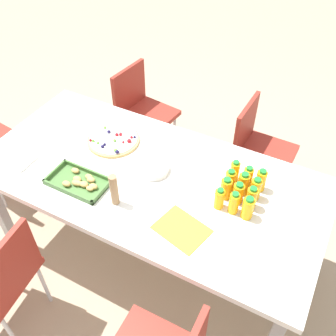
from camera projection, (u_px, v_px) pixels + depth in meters
ground_plane at (152, 249)px, 2.76m from camera, size 12.00×12.00×0.00m
party_table at (149, 183)px, 2.27m from camera, size 2.04×0.98×0.76m
chair_near_left at (258, 146)px, 2.81m from camera, size 0.41×0.41×0.83m
chair_near_right at (141, 108)px, 3.16m from camera, size 0.45×0.45×0.83m
chair_far_right at (0, 276)px, 2.04m from camera, size 0.44×0.44×0.83m
juice_bottle_0 at (261, 180)px, 2.10m from camera, size 0.06×0.06×0.14m
juice_bottle_1 at (248, 177)px, 2.13m from camera, size 0.05×0.05×0.14m
juice_bottle_2 at (235, 171)px, 2.16m from camera, size 0.05×0.05×0.14m
juice_bottle_3 at (256, 189)px, 2.06m from camera, size 0.06×0.06×0.15m
juice_bottle_4 at (243, 184)px, 2.09m from camera, size 0.06×0.06×0.15m
juice_bottle_5 at (230, 181)px, 2.11m from camera, size 0.06×0.06×0.14m
juice_bottle_6 at (251, 198)px, 2.01m from camera, size 0.06×0.06×0.15m
juice_bottle_7 at (238, 193)px, 2.04m from camera, size 0.06×0.06×0.14m
juice_bottle_8 at (226, 188)px, 2.07m from camera, size 0.06×0.06×0.14m
juice_bottle_9 at (248, 208)px, 1.96m from camera, size 0.06×0.06×0.14m
juice_bottle_10 at (234, 203)px, 1.99m from camera, size 0.05×0.05×0.14m
juice_bottle_11 at (219, 199)px, 2.01m from camera, size 0.05×0.05×0.14m
fruit_pizza at (114, 140)px, 2.44m from camera, size 0.34×0.34×0.05m
snack_tray at (79, 182)px, 2.17m from camera, size 0.35×0.20×0.04m
plate_stack at (153, 168)px, 2.25m from camera, size 0.19×0.19×0.03m
napkin_stack at (20, 161)px, 2.31m from camera, size 0.15×0.15×0.01m
cardboard_tube at (114, 190)px, 2.01m from camera, size 0.04×0.04×0.20m
paper_folder at (182, 229)px, 1.95m from camera, size 0.30×0.26×0.01m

